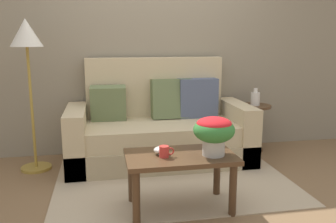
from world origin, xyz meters
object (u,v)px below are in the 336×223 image
object	(u,v)px
snack_bowl	(161,150)
coffee_table	(180,164)
coffee_mug	(165,152)
table_vase	(255,98)
couch	(159,130)
floor_lamp	(27,48)
side_table	(254,119)
potted_plant	(214,131)

from	to	relation	value
snack_bowl	coffee_table	bearing A→B (deg)	-13.62
coffee_mug	table_vase	distance (m)	1.97
coffee_mug	snack_bowl	xyz separation A→B (m)	(-0.01, 0.07, -0.01)
couch	snack_bowl	xyz separation A→B (m)	(-0.18, -1.20, 0.14)
coffee_table	couch	bearing A→B (deg)	88.51
coffee_mug	couch	bearing A→B (deg)	82.44
coffee_mug	coffee_table	bearing A→B (deg)	14.91
couch	floor_lamp	distance (m)	1.66
side_table	coffee_mug	world-z (taller)	side_table
couch	snack_bowl	bearing A→B (deg)	-98.69
side_table	table_vase	xyz separation A→B (m)	(0.00, -0.01, 0.27)
floor_lamp	snack_bowl	world-z (taller)	floor_lamp
potted_plant	coffee_mug	distance (m)	0.43
snack_bowl	table_vase	xyz separation A→B (m)	(1.40, 1.32, 0.17)
coffee_mug	side_table	bearing A→B (deg)	45.43
couch	table_vase	distance (m)	1.26
side_table	snack_bowl	size ratio (longest dim) A/B	4.77
floor_lamp	table_vase	bearing A→B (deg)	3.80
floor_lamp	potted_plant	bearing A→B (deg)	-37.97
couch	coffee_table	world-z (taller)	couch
couch	side_table	xyz separation A→B (m)	(1.22, 0.13, 0.04)
potted_plant	coffee_mug	world-z (taller)	potted_plant
coffee_table	side_table	xyz separation A→B (m)	(1.25, 1.37, 0.02)
couch	floor_lamp	world-z (taller)	floor_lamp
table_vase	coffee_table	bearing A→B (deg)	-132.66
snack_bowl	potted_plant	bearing A→B (deg)	-13.38
coffee_mug	snack_bowl	distance (m)	0.08
floor_lamp	snack_bowl	distance (m)	1.83
coffee_table	snack_bowl	bearing A→B (deg)	166.38
couch	coffee_mug	distance (m)	1.30
coffee_mug	snack_bowl	size ratio (longest dim) A/B	0.99
snack_bowl	table_vase	world-z (taller)	table_vase
floor_lamp	coffee_table	bearing A→B (deg)	-41.54
couch	coffee_table	xyz separation A→B (m)	(-0.03, -1.24, 0.03)
side_table	couch	bearing A→B (deg)	-173.72
table_vase	floor_lamp	bearing A→B (deg)	-176.20
couch	table_vase	bearing A→B (deg)	5.61
coffee_table	table_vase	world-z (taller)	table_vase
snack_bowl	coffee_mug	bearing A→B (deg)	-78.83
potted_plant	table_vase	bearing A→B (deg)	55.05
snack_bowl	table_vase	distance (m)	1.94
side_table	potted_plant	bearing A→B (deg)	-124.66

